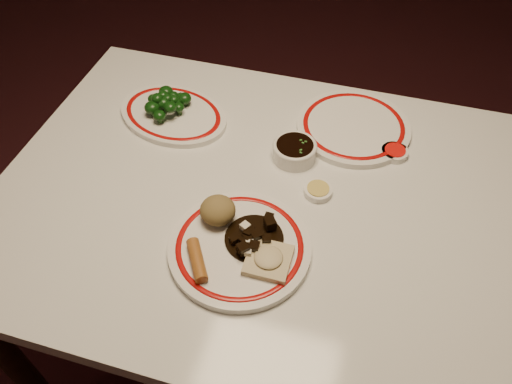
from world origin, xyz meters
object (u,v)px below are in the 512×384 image
at_px(spring_roll, 197,260).
at_px(broccoli_pile, 167,101).
at_px(rice_mound, 218,210).
at_px(stirfry_heap, 254,237).
at_px(soy_bowl, 294,151).
at_px(fried_wonton, 268,259).
at_px(dining_table, 260,220).
at_px(broccoli_plate, 173,114).
at_px(main_plate, 240,247).

xyz_separation_m(spring_roll, broccoli_pile, (-0.24, 0.43, 0.01)).
xyz_separation_m(rice_mound, stirfry_heap, (0.09, -0.03, -0.02)).
bearing_deg(soy_bowl, spring_roll, -107.13).
xyz_separation_m(fried_wonton, broccoli_pile, (-0.38, 0.39, 0.01)).
relative_size(dining_table, fried_wonton, 13.69).
bearing_deg(stirfry_heap, soy_bowl, 85.61).
distance_m(spring_roll, soy_bowl, 0.38).
relative_size(broccoli_plate, soy_bowl, 3.32).
distance_m(fried_wonton, stirfry_heap, 0.06).
bearing_deg(rice_mound, soy_bowl, 65.76).
height_order(dining_table, spring_roll, spring_roll).
bearing_deg(main_plate, broccoli_plate, 129.45).
xyz_separation_m(rice_mound, broccoli_pile, (-0.25, 0.31, -0.00)).
distance_m(rice_mound, broccoli_pile, 0.39).
distance_m(broccoli_plate, broccoli_pile, 0.04).
bearing_deg(broccoli_plate, fried_wonton, -46.50).
height_order(broccoli_plate, soy_bowl, soy_bowl).
height_order(rice_mound, fried_wonton, rice_mound).
bearing_deg(stirfry_heap, dining_table, 99.76).
height_order(main_plate, broccoli_plate, main_plate).
relative_size(rice_mound, fried_wonton, 0.86).
xyz_separation_m(spring_roll, fried_wonton, (0.13, 0.04, -0.00)).
bearing_deg(spring_roll, rice_mound, 57.18).
bearing_deg(soy_bowl, stirfry_heap, -94.39).
xyz_separation_m(main_plate, rice_mound, (-0.06, 0.05, 0.03)).
xyz_separation_m(rice_mound, soy_bowl, (0.11, 0.24, -0.02)).
distance_m(dining_table, rice_mound, 0.18).
xyz_separation_m(stirfry_heap, broccoli_plate, (-0.31, 0.33, -0.02)).
bearing_deg(spring_roll, main_plate, 13.11).
xyz_separation_m(broccoli_plate, broccoli_pile, (-0.02, 0.01, 0.03)).
distance_m(spring_roll, fried_wonton, 0.14).
relative_size(rice_mound, broccoli_pile, 0.61).
distance_m(main_plate, stirfry_heap, 0.04).
height_order(dining_table, main_plate, main_plate).
distance_m(main_plate, soy_bowl, 0.30).
xyz_separation_m(stirfry_heap, soy_bowl, (0.02, 0.28, -0.01)).
height_order(main_plate, fried_wonton, fried_wonton).
height_order(stirfry_heap, broccoli_pile, broccoli_pile).
bearing_deg(main_plate, dining_table, 89.98).
bearing_deg(broccoli_pile, soy_bowl, -10.92).
relative_size(spring_roll, soy_bowl, 0.91).
relative_size(stirfry_heap, broccoli_plate, 0.35).
relative_size(fried_wonton, broccoli_plate, 0.26).
height_order(spring_roll, fried_wonton, spring_roll).
bearing_deg(rice_mound, spring_roll, -91.18).
height_order(rice_mound, stirfry_heap, rice_mound).
height_order(spring_roll, broccoli_plate, spring_roll).
relative_size(main_plate, soy_bowl, 3.41).
bearing_deg(dining_table, soy_bowl, 71.83).
bearing_deg(spring_roll, stirfry_heap, 11.74).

